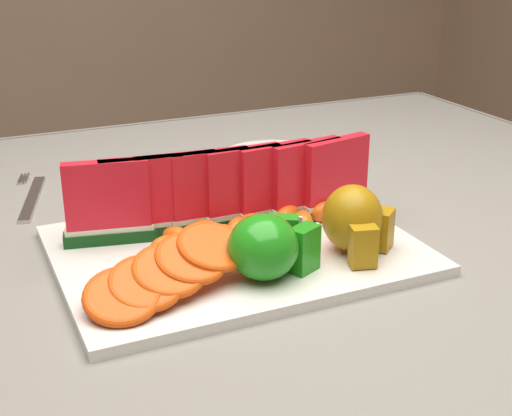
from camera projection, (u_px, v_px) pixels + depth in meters
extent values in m
cube|color=#442418|center=(165.00, 249.00, 0.89)|extent=(1.40, 0.90, 0.03)
cube|color=#442418|center=(393.00, 283.00, 1.60)|extent=(0.06, 0.06, 0.72)
cube|color=slate|center=(164.00, 235.00, 0.88)|extent=(1.52, 1.02, 0.01)
cube|color=slate|center=(85.00, 181.00, 1.35)|extent=(1.52, 0.01, 0.20)
cube|color=silver|center=(235.00, 250.00, 0.82)|extent=(0.40, 0.30, 0.01)
ellipsoid|color=#3A7E16|center=(263.00, 247.00, 0.73)|extent=(0.07, 0.07, 0.07)
cube|color=#3A7E16|center=(304.00, 249.00, 0.75)|extent=(0.04, 0.03, 0.05)
cube|color=beige|center=(309.00, 248.00, 0.75)|extent=(0.03, 0.02, 0.05)
cube|color=#3A7E16|center=(283.00, 238.00, 0.77)|extent=(0.04, 0.03, 0.05)
cube|color=beige|center=(288.00, 237.00, 0.78)|extent=(0.03, 0.02, 0.05)
ellipsoid|color=#9D8908|center=(352.00, 218.00, 0.79)|extent=(0.07, 0.07, 0.08)
cube|color=#9D8908|center=(363.00, 247.00, 0.75)|extent=(0.03, 0.03, 0.05)
cube|color=#9D8908|center=(383.00, 229.00, 0.80)|extent=(0.03, 0.03, 0.05)
cylinder|color=silver|center=(275.00, 159.00, 1.14)|extent=(0.19, 0.19, 0.01)
cube|color=silver|center=(32.00, 198.00, 0.98)|extent=(0.06, 0.17, 0.00)
cube|color=silver|center=(20.00, 179.00, 1.05)|extent=(0.01, 0.04, 0.00)
cube|color=silver|center=(24.00, 179.00, 1.06)|extent=(0.01, 0.04, 0.00)
cube|color=silver|center=(27.00, 179.00, 1.06)|extent=(0.01, 0.04, 0.00)
cube|color=#0B3412|center=(110.00, 237.00, 0.82)|extent=(0.11, 0.04, 0.01)
cube|color=silver|center=(110.00, 229.00, 0.82)|extent=(0.10, 0.04, 0.01)
cube|color=red|center=(107.00, 194.00, 0.80)|extent=(0.10, 0.04, 0.08)
cube|color=#0B3412|center=(145.00, 232.00, 0.83)|extent=(0.11, 0.04, 0.01)
cube|color=silver|center=(145.00, 224.00, 0.83)|extent=(0.10, 0.03, 0.01)
cube|color=red|center=(142.00, 191.00, 0.81)|extent=(0.10, 0.03, 0.08)
cube|color=#0B3412|center=(179.00, 228.00, 0.84)|extent=(0.11, 0.03, 0.01)
cube|color=silver|center=(178.00, 220.00, 0.84)|extent=(0.10, 0.03, 0.01)
cube|color=red|center=(177.00, 187.00, 0.82)|extent=(0.10, 0.02, 0.08)
cube|color=#0B3412|center=(212.00, 224.00, 0.85)|extent=(0.11, 0.02, 0.01)
cube|color=silver|center=(211.00, 216.00, 0.85)|extent=(0.10, 0.02, 0.01)
cube|color=red|center=(211.00, 183.00, 0.84)|extent=(0.10, 0.02, 0.08)
cube|color=#0B3412|center=(244.00, 220.00, 0.87)|extent=(0.11, 0.02, 0.01)
cube|color=silver|center=(244.00, 212.00, 0.86)|extent=(0.10, 0.02, 0.01)
cube|color=red|center=(243.00, 179.00, 0.85)|extent=(0.10, 0.02, 0.08)
cube|color=#0B3412|center=(275.00, 216.00, 0.88)|extent=(0.11, 0.03, 0.01)
cube|color=silver|center=(275.00, 208.00, 0.87)|extent=(0.10, 0.03, 0.01)
cube|color=red|center=(275.00, 176.00, 0.86)|extent=(0.10, 0.02, 0.08)
cube|color=#0B3412|center=(305.00, 212.00, 0.89)|extent=(0.11, 0.04, 0.01)
cube|color=silver|center=(305.00, 205.00, 0.89)|extent=(0.10, 0.03, 0.01)
cube|color=red|center=(306.00, 173.00, 0.87)|extent=(0.10, 0.03, 0.08)
cube|color=#0B3412|center=(335.00, 208.00, 0.90)|extent=(0.11, 0.04, 0.01)
cube|color=silver|center=(335.00, 201.00, 0.90)|extent=(0.10, 0.04, 0.01)
cube|color=red|center=(336.00, 169.00, 0.88)|extent=(0.10, 0.04, 0.08)
cylinder|color=#FA3B00|center=(122.00, 296.00, 0.67)|extent=(0.08, 0.08, 0.03)
torus|color=red|center=(122.00, 296.00, 0.67)|extent=(0.09, 0.09, 0.03)
cylinder|color=#FA3B00|center=(146.00, 283.00, 0.69)|extent=(0.07, 0.07, 0.03)
torus|color=red|center=(146.00, 283.00, 0.69)|extent=(0.08, 0.08, 0.03)
cylinder|color=#FA3B00|center=(169.00, 270.00, 0.70)|extent=(0.07, 0.07, 0.03)
torus|color=red|center=(169.00, 270.00, 0.70)|extent=(0.08, 0.08, 0.03)
cylinder|color=#FA3B00|center=(191.00, 258.00, 0.72)|extent=(0.08, 0.08, 0.03)
torus|color=red|center=(191.00, 258.00, 0.72)|extent=(0.09, 0.08, 0.03)
cylinder|color=#FA3B00|center=(212.00, 246.00, 0.73)|extent=(0.08, 0.08, 0.03)
torus|color=red|center=(212.00, 246.00, 0.73)|extent=(0.09, 0.09, 0.03)
cylinder|color=#FA3B00|center=(115.00, 214.00, 0.87)|extent=(0.07, 0.07, 0.03)
torus|color=red|center=(115.00, 214.00, 0.87)|extent=(0.08, 0.08, 0.03)
cylinder|color=#FA3B00|center=(153.00, 206.00, 0.88)|extent=(0.08, 0.08, 0.03)
torus|color=red|center=(153.00, 206.00, 0.88)|extent=(0.09, 0.09, 0.03)
cylinder|color=#FA3B00|center=(189.00, 198.00, 0.90)|extent=(0.08, 0.08, 0.03)
torus|color=red|center=(189.00, 198.00, 0.90)|extent=(0.09, 0.09, 0.03)
cylinder|color=#FA3B00|center=(224.00, 190.00, 0.92)|extent=(0.09, 0.09, 0.03)
torus|color=red|center=(224.00, 190.00, 0.92)|extent=(0.10, 0.10, 0.03)
cylinder|color=#FA3B00|center=(258.00, 183.00, 0.94)|extent=(0.09, 0.09, 0.03)
torus|color=red|center=(258.00, 183.00, 0.94)|extent=(0.10, 0.10, 0.03)
cylinder|color=#FA3B00|center=(291.00, 176.00, 0.95)|extent=(0.10, 0.10, 0.03)
torus|color=red|center=(291.00, 176.00, 0.95)|extent=(0.11, 0.11, 0.03)
ellipsoid|color=orange|center=(168.00, 247.00, 0.78)|extent=(0.04, 0.02, 0.03)
ellipsoid|color=orange|center=(178.00, 238.00, 0.80)|extent=(0.04, 0.05, 0.03)
ellipsoid|color=orange|center=(207.00, 231.00, 0.82)|extent=(0.04, 0.05, 0.03)
ellipsoid|color=orange|center=(220.00, 237.00, 0.81)|extent=(0.05, 0.04, 0.03)
ellipsoid|color=orange|center=(237.00, 229.00, 0.83)|extent=(0.04, 0.05, 0.03)
ellipsoid|color=orange|center=(256.00, 224.00, 0.84)|extent=(0.05, 0.04, 0.03)
ellipsoid|color=orange|center=(278.00, 225.00, 0.84)|extent=(0.05, 0.04, 0.03)
ellipsoid|color=orange|center=(287.00, 216.00, 0.86)|extent=(0.05, 0.04, 0.03)
ellipsoid|color=orange|center=(304.00, 222.00, 0.85)|extent=(0.04, 0.05, 0.03)
ellipsoid|color=orange|center=(326.00, 212.00, 0.88)|extent=(0.04, 0.02, 0.03)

